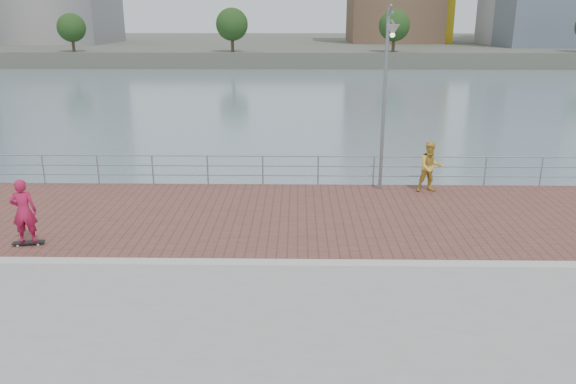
{
  "coord_description": "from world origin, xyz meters",
  "views": [
    {
      "loc": [
        0.27,
        -13.05,
        6.07
      ],
      "look_at": [
        0.0,
        2.0,
        1.3
      ],
      "focal_mm": 35.0,
      "sensor_mm": 36.0,
      "label": 1
    }
  ],
  "objects_px": {
    "guardrail": "(290,167)",
    "skateboarder": "(24,211)",
    "bystander": "(430,167)",
    "street_lamp": "(388,69)"
  },
  "relations": [
    {
      "from": "guardrail",
      "to": "skateboarder",
      "type": "relative_size",
      "value": 21.67
    },
    {
      "from": "guardrail",
      "to": "skateboarder",
      "type": "bearing_deg",
      "value": -140.27
    },
    {
      "from": "skateboarder",
      "to": "street_lamp",
      "type": "bearing_deg",
      "value": -164.9
    },
    {
      "from": "skateboarder",
      "to": "bystander",
      "type": "xyz_separation_m",
      "value": [
        12.09,
        5.13,
        -0.08
      ]
    },
    {
      "from": "bystander",
      "to": "skateboarder",
      "type": "bearing_deg",
      "value": -163.23
    },
    {
      "from": "guardrail",
      "to": "skateboarder",
      "type": "xyz_separation_m",
      "value": [
        -7.12,
        -5.92,
        0.31
      ]
    },
    {
      "from": "guardrail",
      "to": "street_lamp",
      "type": "bearing_deg",
      "value": -16.17
    },
    {
      "from": "street_lamp",
      "to": "skateboarder",
      "type": "distance_m",
      "value": 11.98
    },
    {
      "from": "guardrail",
      "to": "skateboarder",
      "type": "distance_m",
      "value": 9.27
    },
    {
      "from": "guardrail",
      "to": "skateboarder",
      "type": "height_order",
      "value": "skateboarder"
    }
  ]
}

